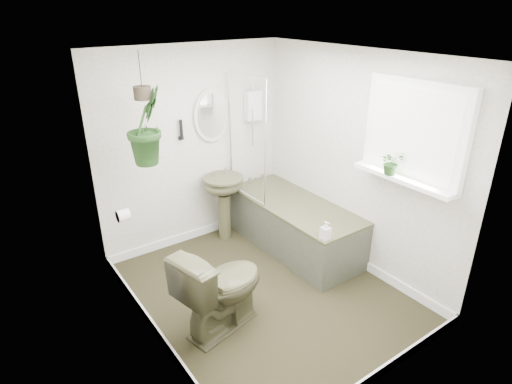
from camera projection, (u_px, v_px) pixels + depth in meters
floor at (265, 292)px, 4.33m from camera, size 2.30×2.80×0.02m
ceiling at (267, 53)px, 3.39m from camera, size 2.30×2.80×0.02m
wall_back at (193, 148)px, 4.91m from camera, size 2.30×0.02×2.30m
wall_front at (393, 257)px, 2.81m from camera, size 2.30×0.02×2.30m
wall_left at (143, 222)px, 3.25m from camera, size 0.02×2.80×2.30m
wall_right at (354, 162)px, 4.47m from camera, size 0.02×2.80×2.30m
skirting at (265, 287)px, 4.31m from camera, size 2.30×2.80×0.10m
bathtub at (294, 225)px, 5.01m from camera, size 0.72×1.72×0.58m
bath_screen at (247, 139)px, 4.80m from camera, size 0.04×0.72×1.40m
shower_box at (253, 105)px, 5.12m from camera, size 0.20×0.10×0.35m
oval_mirror at (212, 115)px, 4.87m from camera, size 0.46×0.03×0.62m
wall_sconce at (181, 130)px, 4.69m from camera, size 0.04×0.04×0.22m
toilet_roll_holder at (123, 215)px, 3.90m from camera, size 0.11×0.11×0.11m
window_recess at (415, 132)px, 3.71m from camera, size 0.08×1.00×0.90m
window_sill at (403, 178)px, 3.85m from camera, size 0.18×1.00×0.04m
window_blinds at (411, 133)px, 3.69m from camera, size 0.01×0.86×0.76m
toilet at (222, 287)px, 3.71m from camera, size 0.90×0.64×0.84m
pedestal_sink at (224, 208)px, 5.16m from camera, size 0.50×0.44×0.81m
sill_plant at (392, 162)px, 3.84m from camera, size 0.25×0.24×0.23m
hanging_plant at (146, 126)px, 4.01m from camera, size 0.52×0.50×0.73m
soap_bottle at (326, 230)px, 4.11m from camera, size 0.09×0.09×0.19m
hanging_pot at (142, 93)px, 3.88m from camera, size 0.16×0.16×0.12m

